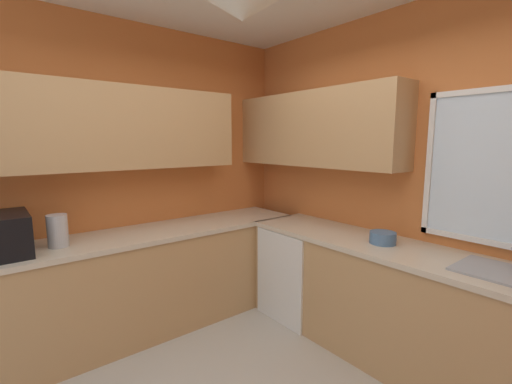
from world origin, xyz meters
name	(u,v)px	position (x,y,z in m)	size (l,w,h in m)	color
room_shell	(269,124)	(-0.34, 0.46, 1.80)	(3.73, 3.42, 2.81)	#D17238
counter_run_left	(144,281)	(-1.50, 0.00, 0.45)	(0.65, 3.03, 0.90)	tan
counter_run_back	(405,308)	(0.21, 1.34, 0.45)	(2.82, 0.65, 0.90)	tan
dishwasher	(301,271)	(-0.84, 1.31, 0.43)	(0.60, 0.60, 0.86)	white
kettle	(58,231)	(-1.48, -0.64, 1.03)	(0.14, 0.14, 0.24)	#B7B7BC
bowl	(383,238)	(0.00, 1.34, 0.95)	(0.20, 0.20, 0.09)	#4C7099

